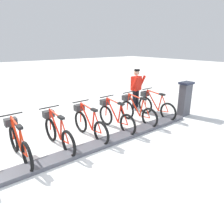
{
  "coord_description": "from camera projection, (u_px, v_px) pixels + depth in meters",
  "views": [
    {
      "loc": [
        -3.99,
        1.97,
        2.61
      ],
      "look_at": [
        0.5,
        -1.49,
        0.9
      ],
      "focal_mm": 31.98,
      "sensor_mm": 36.0,
      "label": 1
    }
  ],
  "objects": [
    {
      "name": "bike_docked_0",
      "position": [
        155.0,
        106.0,
        7.37
      ],
      "size": [
        1.72,
        0.54,
        1.02
      ],
      "color": "black",
      "rests_on": "ground"
    },
    {
      "name": "bike_docked_2",
      "position": [
        115.0,
        116.0,
        6.27
      ],
      "size": [
        1.72,
        0.54,
        1.02
      ],
      "color": "black",
      "rests_on": "ground"
    },
    {
      "name": "bike_docked_1",
      "position": [
        136.0,
        110.0,
        6.82
      ],
      "size": [
        1.72,
        0.54,
        1.02
      ],
      "color": "black",
      "rests_on": "ground"
    },
    {
      "name": "ground_plane",
      "position": [
        77.0,
        154.0,
        4.93
      ],
      "size": [
        60.0,
        60.0,
        0.0
      ],
      "primitive_type": "plane",
      "color": "silver"
    },
    {
      "name": "payment_kiosk",
      "position": [
        185.0,
        98.0,
        7.46
      ],
      "size": [
        0.36,
        0.52,
        1.28
      ],
      "color": "#38383D",
      "rests_on": "ground"
    },
    {
      "name": "bike_docked_3",
      "position": [
        89.0,
        123.0,
        5.71
      ],
      "size": [
        1.72,
        0.54,
        1.02
      ],
      "color": "black",
      "rests_on": "ground"
    },
    {
      "name": "bike_docked_4",
      "position": [
        57.0,
        132.0,
        5.16
      ],
      "size": [
        1.72,
        0.54,
        1.02
      ],
      "color": "black",
      "rests_on": "ground"
    },
    {
      "name": "worker_near_rack",
      "position": [
        136.0,
        88.0,
        8.03
      ],
      "size": [
        0.5,
        0.67,
        1.66
      ],
      "color": "white",
      "rests_on": "ground"
    },
    {
      "name": "dock_rail_base",
      "position": [
        77.0,
        152.0,
        4.91
      ],
      "size": [
        0.44,
        8.36,
        0.1
      ],
      "primitive_type": "cube",
      "color": "#47474C",
      "rests_on": "ground"
    },
    {
      "name": "bike_docked_5",
      "position": [
        18.0,
        142.0,
        4.61
      ],
      "size": [
        1.72,
        0.54,
        1.02
      ],
      "color": "black",
      "rests_on": "ground"
    }
  ]
}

